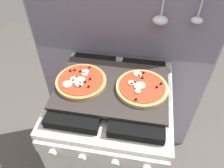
{
  "coord_description": "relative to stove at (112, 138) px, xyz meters",
  "views": [
    {
      "loc": [
        0.13,
        -0.75,
        1.66
      ],
      "look_at": [
        0.0,
        0.0,
        0.93
      ],
      "focal_mm": 35.2,
      "sensor_mm": 36.0,
      "label": 1
    }
  ],
  "objects": [
    {
      "name": "kitchen_backsplash",
      "position": [
        0.0,
        0.34,
        0.34
      ],
      "size": [
        1.1,
        0.09,
        1.55
      ],
      "color": "gray",
      "rests_on": "ground_plane"
    },
    {
      "name": "stove",
      "position": [
        0.0,
        0.0,
        0.0
      ],
      "size": [
        0.6,
        0.64,
        0.9
      ],
      "color": "white",
      "rests_on": "ground_plane"
    },
    {
      "name": "baking_tray",
      "position": [
        0.0,
        0.0,
        0.46
      ],
      "size": [
        0.54,
        0.38,
        0.02
      ],
      "primitive_type": "cube",
      "color": "#2D2826",
      "rests_on": "stove"
    },
    {
      "name": "pizza_right",
      "position": [
        0.14,
        -0.0,
        0.48
      ],
      "size": [
        0.25,
        0.25,
        0.03
      ],
      "color": "tan",
      "rests_on": "baking_tray"
    },
    {
      "name": "pizza_left",
      "position": [
        -0.15,
        -0.0,
        0.48
      ],
      "size": [
        0.25,
        0.25,
        0.03
      ],
      "color": "#C18947",
      "rests_on": "baking_tray"
    }
  ]
}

